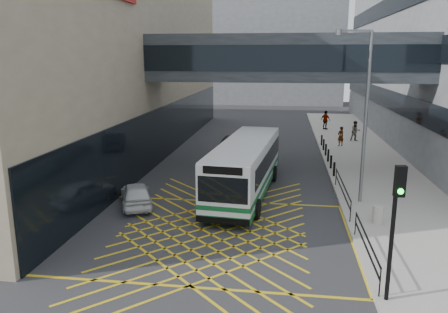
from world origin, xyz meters
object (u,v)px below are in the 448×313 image
at_px(pedestrian_a, 341,136).
at_px(pedestrian_c, 326,120).
at_px(pedestrian_b, 355,131).
at_px(traffic_light, 395,215).
at_px(street_lamp, 363,107).
at_px(bus, 246,166).
at_px(litter_bin, 378,215).
at_px(car_silver, 262,153).
at_px(car_dark, 237,144).
at_px(car_white, 136,194).

height_order(pedestrian_a, pedestrian_c, pedestrian_c).
bearing_deg(pedestrian_b, pedestrian_c, 98.20).
relative_size(traffic_light, street_lamp, 0.50).
relative_size(bus, pedestrian_a, 6.71).
bearing_deg(pedestrian_a, litter_bin, 56.94).
relative_size(street_lamp, pedestrian_b, 4.87).
distance_m(traffic_light, pedestrian_c, 33.45).
relative_size(car_silver, pedestrian_c, 2.15).
relative_size(car_silver, street_lamp, 0.48).
relative_size(litter_bin, pedestrian_b, 0.46).
distance_m(car_dark, pedestrian_a, 9.08).
height_order(car_white, pedestrian_c, pedestrian_c).
bearing_deg(car_silver, car_dark, -50.33).
relative_size(bus, traffic_light, 2.52).
distance_m(car_white, pedestrian_c, 28.00).
height_order(car_white, pedestrian_b, pedestrian_b).
bearing_deg(pedestrian_a, car_dark, -11.30).
height_order(car_white, traffic_light, traffic_light).
bearing_deg(pedestrian_b, bus, -127.77).
bearing_deg(car_dark, traffic_light, 122.39).
xyz_separation_m(litter_bin, pedestrian_a, (0.46, 18.02, 0.41)).
height_order(traffic_light, street_lamp, street_lamp).
bearing_deg(street_lamp, car_silver, 101.54).
distance_m(car_silver, traffic_light, 19.50).
xyz_separation_m(pedestrian_a, pedestrian_b, (1.58, 2.46, 0.07)).
distance_m(traffic_light, pedestrian_a, 24.90).
distance_m(bus, car_white, 6.17).
bearing_deg(pedestrian_b, litter_bin, -106.37).
bearing_deg(traffic_light, car_silver, 98.37).
bearing_deg(street_lamp, traffic_light, -112.69).
relative_size(car_silver, litter_bin, 5.10).
height_order(car_dark, pedestrian_b, pedestrian_b).
distance_m(bus, car_silver, 8.10).
xyz_separation_m(car_dark, street_lamp, (7.58, -11.86, 4.40)).
distance_m(car_dark, litter_bin, 16.91).
xyz_separation_m(car_white, litter_bin, (11.86, -1.24, -0.07)).
xyz_separation_m(car_dark, pedestrian_b, (10.09, 5.61, 0.34)).
bearing_deg(bus, traffic_light, -57.77).
relative_size(bus, car_white, 2.75).
xyz_separation_m(street_lamp, pedestrian_b, (2.51, 17.47, -4.06)).
distance_m(pedestrian_a, pedestrian_c, 8.63).
bearing_deg(bus, litter_bin, -26.26).
bearing_deg(car_white, car_dark, -127.89).
bearing_deg(car_silver, pedestrian_a, -133.68).
distance_m(car_silver, pedestrian_c, 15.77).
bearing_deg(traffic_light, pedestrian_a, 80.38).
bearing_deg(pedestrian_a, pedestrian_c, -118.08).
xyz_separation_m(bus, pedestrian_a, (6.87, 14.06, -0.65)).
relative_size(traffic_light, litter_bin, 5.34).
relative_size(street_lamp, pedestrian_a, 5.28).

